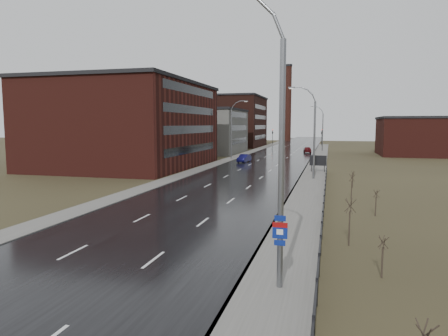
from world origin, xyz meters
The scene contains 25 objects.
ground centered at (0.00, 0.00, 0.00)m, with size 320.00×320.00×0.00m, color #2D2819.
road centered at (0.00, 60.00, 0.03)m, with size 14.00×300.00×0.06m, color black.
sidewalk_right centered at (8.60, 35.00, 0.09)m, with size 3.20×180.00×0.18m, color #595651.
curb_right centered at (7.08, 35.00, 0.09)m, with size 0.16×180.00×0.18m, color slate.
sidewalk_left centered at (-8.20, 60.00, 0.06)m, with size 2.40×260.00×0.12m, color #595651.
warehouse_near centered at (-20.99, 45.00, 6.76)m, with size 22.44×28.56×13.50m.
warehouse_mid centered at (-17.99, 78.00, 5.26)m, with size 16.32×20.40×10.50m.
warehouse_far centered at (-22.99, 108.00, 7.76)m, with size 26.52×24.48×15.50m.
building_right centered at (30.30, 82.00, 4.26)m, with size 18.36×16.32×8.50m.
smokestack centered at (-6.00, 150.00, 15.50)m, with size 2.70×2.70×30.70m.
streetlight_main centered at (8.47, 2.00, 6.06)m, with size 3.91×0.29×12.11m.
streetlight_right_mid centered at (8.50, 36.00, 5.84)m, with size 3.36×0.28×11.35m.
streetlight_left centered at (-7.70, 62.00, 5.84)m, with size 3.36×0.28×11.35m.
streetlight_right_far centered at (8.50, 90.00, 5.84)m, with size 3.36×0.28×11.35m.
guardrail centered at (10.30, 18.31, 0.71)m, with size 0.10×53.05×1.10m.
shrub_b centered at (13.00, 4.56, 1.00)m, with size 0.45×0.48×1.89m.
shrub_c centered at (11.81, 9.11, 1.42)m, with size 0.63×0.66×2.67m.
shrub_d centered at (14.04, 17.20, 1.05)m, with size 0.47×0.50×1.98m.
shrub_e centered at (12.64, 23.61, 1.24)m, with size 0.55×0.58×2.34m.
shrub_f centered at (13.11, 30.84, 0.95)m, with size 0.43×0.45×1.79m.
billboard centered at (9.10, 43.27, 1.69)m, with size 2.31×0.17×2.48m.
traffic_light_left centered at (-8.00, 120.00, 4.60)m, with size 0.58×2.73×5.30m.
traffic_light_right centered at (8.00, 120.00, 4.60)m, with size 0.58×2.73×5.30m.
car_near centered at (-4.15, 56.10, 0.69)m, with size 1.46×4.20×1.38m, color #0E0D45.
car_far centered at (5.50, 83.31, 0.74)m, with size 1.76×4.37×1.49m, color #540E11.
Camera 1 is at (10.62, -13.68, 6.75)m, focal length 32.00 mm.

